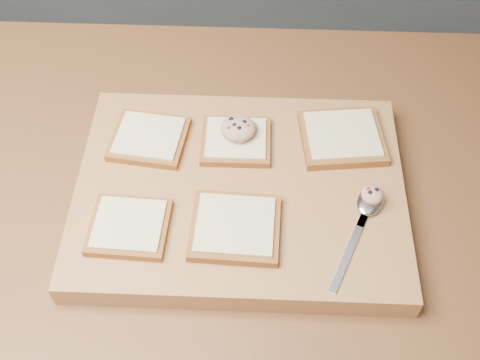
{
  "coord_description": "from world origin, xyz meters",
  "views": [
    {
      "loc": [
        0.19,
        -0.57,
        1.65
      ],
      "look_at": [
        0.17,
        -0.02,
        0.95
      ],
      "focal_mm": 45.0,
      "sensor_mm": 36.0,
      "label": 1
    }
  ],
  "objects_px": {
    "bread_far_center": "(236,141)",
    "spoon": "(367,208)",
    "tuna_salad_dollop": "(238,128)",
    "cutting_board": "(240,192)"
  },
  "relations": [
    {
      "from": "cutting_board",
      "to": "bread_far_center",
      "type": "relative_size",
      "value": 4.54
    },
    {
      "from": "cutting_board",
      "to": "spoon",
      "type": "relative_size",
      "value": 2.67
    },
    {
      "from": "bread_far_center",
      "to": "tuna_salad_dollop",
      "type": "distance_m",
      "value": 0.02
    },
    {
      "from": "bread_far_center",
      "to": "spoon",
      "type": "height_order",
      "value": "bread_far_center"
    },
    {
      "from": "bread_far_center",
      "to": "tuna_salad_dollop",
      "type": "height_order",
      "value": "tuna_salad_dollop"
    },
    {
      "from": "bread_far_center",
      "to": "tuna_salad_dollop",
      "type": "bearing_deg",
      "value": 66.48
    },
    {
      "from": "bread_far_center",
      "to": "tuna_salad_dollop",
      "type": "xyz_separation_m",
      "value": [
        0.0,
        0.01,
        0.02
      ]
    },
    {
      "from": "cutting_board",
      "to": "bread_far_center",
      "type": "height_order",
      "value": "bread_far_center"
    },
    {
      "from": "tuna_salad_dollop",
      "to": "bread_far_center",
      "type": "bearing_deg",
      "value": -113.52
    },
    {
      "from": "bread_far_center",
      "to": "spoon",
      "type": "distance_m",
      "value": 0.23
    }
  ]
}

